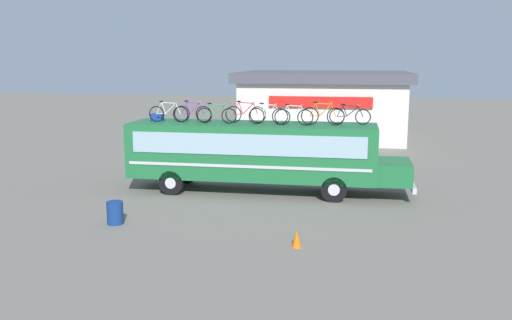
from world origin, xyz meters
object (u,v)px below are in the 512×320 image
object	(u,v)px
rooftop_bicycle_1	(168,113)
traffic_cone	(297,238)
trash_bin	(115,213)
bus	(258,152)
rooftop_bicycle_8	(350,116)
luggage_bag_1	(157,117)
rooftop_bicycle_3	(217,115)
rooftop_bicycle_7	(323,115)
rooftop_bicycle_4	(245,114)
rooftop_bicycle_6	(294,116)
rooftop_bicycle_2	(193,113)
rooftop_bicycle_5	(268,115)

from	to	relation	value
rooftop_bicycle_1	traffic_cone	size ratio (longest dim) A/B	3.25
rooftop_bicycle_1	trash_bin	size ratio (longest dim) A/B	2.21
bus	rooftop_bicycle_8	world-z (taller)	rooftop_bicycle_8
luggage_bag_1	rooftop_bicycle_3	bearing A→B (deg)	-11.38
luggage_bag_1	traffic_cone	bearing A→B (deg)	-45.29
rooftop_bicycle_7	trash_bin	bearing A→B (deg)	-141.78
trash_bin	rooftop_bicycle_8	bearing A→B (deg)	36.33
luggage_bag_1	rooftop_bicycle_7	distance (m)	7.39
rooftop_bicycle_4	traffic_cone	xyz separation A→B (m)	(2.97, -6.97, -3.11)
rooftop_bicycle_6	traffic_cone	bearing A→B (deg)	-82.64
rooftop_bicycle_1	rooftop_bicycle_6	bearing A→B (deg)	-2.10
rooftop_bicycle_2	trash_bin	bearing A→B (deg)	-102.55
luggage_bag_1	rooftop_bicycle_4	world-z (taller)	rooftop_bicycle_4
rooftop_bicycle_4	rooftop_bicycle_6	world-z (taller)	rooftop_bicycle_4
rooftop_bicycle_7	rooftop_bicycle_5	bearing A→B (deg)	-176.77
rooftop_bicycle_2	rooftop_bicycle_8	world-z (taller)	rooftop_bicycle_2
luggage_bag_1	trash_bin	bearing A→B (deg)	-85.18
bus	rooftop_bicycle_3	xyz separation A→B (m)	(-1.75, -0.24, 1.59)
rooftop_bicycle_2	rooftop_bicycle_3	distance (m)	1.19
luggage_bag_1	rooftop_bicycle_5	world-z (taller)	rooftop_bicycle_5
rooftop_bicycle_7	traffic_cone	bearing A→B (deg)	-93.02
rooftop_bicycle_2	rooftop_bicycle_3	size ratio (longest dim) A/B	0.97
traffic_cone	rooftop_bicycle_1	bearing A→B (deg)	133.64
rooftop_bicycle_1	rooftop_bicycle_7	size ratio (longest dim) A/B	0.98
rooftop_bicycle_1	rooftop_bicycle_3	world-z (taller)	rooftop_bicycle_1
rooftop_bicycle_7	rooftop_bicycle_8	xyz separation A→B (m)	(1.11, 0.46, -0.04)
rooftop_bicycle_7	rooftop_bicycle_3	bearing A→B (deg)	-177.81
bus	rooftop_bicycle_4	bearing A→B (deg)	159.26
rooftop_bicycle_3	trash_bin	bearing A→B (deg)	-114.44
rooftop_bicycle_7	rooftop_bicycle_8	bearing A→B (deg)	22.37
rooftop_bicycle_1	rooftop_bicycle_4	bearing A→B (deg)	5.43
rooftop_bicycle_2	rooftop_bicycle_4	xyz separation A→B (m)	(2.32, 0.16, 0.00)
rooftop_bicycle_1	rooftop_bicycle_2	world-z (taller)	rooftop_bicycle_2
bus	luggage_bag_1	size ratio (longest dim) A/B	23.97
luggage_bag_1	rooftop_bicycle_7	xyz separation A→B (m)	(7.37, -0.41, 0.25)
bus	rooftop_bicycle_5	size ratio (longest dim) A/B	7.19
rooftop_bicycle_5	rooftop_bicycle_4	bearing A→B (deg)	158.61
rooftop_bicycle_8	trash_bin	bearing A→B (deg)	-143.67
rooftop_bicycle_1	rooftop_bicycle_5	distance (m)	4.42
trash_bin	traffic_cone	world-z (taller)	trash_bin
bus	rooftop_bicycle_8	xyz separation A→B (m)	(3.85, 0.39, 1.59)
rooftop_bicycle_8	bus	bearing A→B (deg)	-174.17
rooftop_bicycle_2	rooftop_bicycle_6	world-z (taller)	rooftop_bicycle_2
traffic_cone	bus	bearing A→B (deg)	109.52
rooftop_bicycle_4	rooftop_bicycle_5	distance (m)	1.13
rooftop_bicycle_7	trash_bin	distance (m)	9.25
luggage_bag_1	bus	bearing A→B (deg)	-4.25
rooftop_bicycle_2	rooftop_bicycle_5	size ratio (longest dim) A/B	1.01
rooftop_bicycle_4	rooftop_bicycle_2	bearing A→B (deg)	-176.11
bus	rooftop_bicycle_1	distance (m)	4.26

